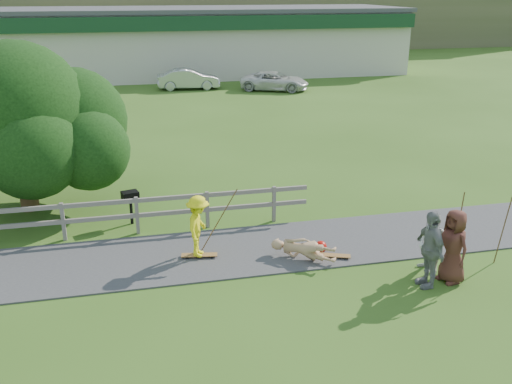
{
  "coord_description": "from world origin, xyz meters",
  "views": [
    {
      "loc": [
        -2.09,
        -11.98,
        6.64
      ],
      "look_at": [
        1.15,
        2.0,
        1.46
      ],
      "focal_mm": 40.0,
      "sensor_mm": 36.0,
      "label": 1
    }
  ],
  "objects_px": {
    "spectator_a": "(432,244)",
    "spectator_b": "(430,249)",
    "car_white": "(275,81)",
    "tree": "(23,151)",
    "skater_rider": "(198,230)",
    "skater_fallen": "(303,249)",
    "car_silver": "(188,79)",
    "spectator_c": "(453,246)",
    "bbq": "(131,208)"
  },
  "relations": [
    {
      "from": "skater_fallen",
      "to": "car_silver",
      "type": "bearing_deg",
      "value": 37.83
    },
    {
      "from": "car_white",
      "to": "tree",
      "type": "distance_m",
      "value": 23.53
    },
    {
      "from": "car_white",
      "to": "tree",
      "type": "bearing_deg",
      "value": 169.9
    },
    {
      "from": "skater_rider",
      "to": "spectator_b",
      "type": "height_order",
      "value": "spectator_b"
    },
    {
      "from": "spectator_a",
      "to": "tree",
      "type": "xyz_separation_m",
      "value": [
        -10.17,
        6.69,
        1.14
      ]
    },
    {
      "from": "skater_rider",
      "to": "spectator_b",
      "type": "xyz_separation_m",
      "value": [
        5.02,
        -2.6,
        0.13
      ]
    },
    {
      "from": "spectator_c",
      "to": "tree",
      "type": "relative_size",
      "value": 0.27
    },
    {
      "from": "tree",
      "to": "skater_fallen",
      "type": "bearing_deg",
      "value": -36.22
    },
    {
      "from": "spectator_c",
      "to": "car_silver",
      "type": "bearing_deg",
      "value": 171.75
    },
    {
      "from": "car_white",
      "to": "bbq",
      "type": "xyz_separation_m",
      "value": [
        -10.03,
        -21.4,
        -0.13
      ]
    },
    {
      "from": "spectator_b",
      "to": "spectator_c",
      "type": "distance_m",
      "value": 0.66
    },
    {
      "from": "car_silver",
      "to": "skater_rider",
      "type": "bearing_deg",
      "value": 177.57
    },
    {
      "from": "skater_fallen",
      "to": "skater_rider",
      "type": "bearing_deg",
      "value": 113.14
    },
    {
      "from": "skater_rider",
      "to": "spectator_a",
      "type": "distance_m",
      "value": 5.79
    },
    {
      "from": "skater_rider",
      "to": "skater_fallen",
      "type": "bearing_deg",
      "value": -85.58
    },
    {
      "from": "skater_rider",
      "to": "skater_fallen",
      "type": "height_order",
      "value": "skater_rider"
    },
    {
      "from": "skater_rider",
      "to": "spectator_b",
      "type": "bearing_deg",
      "value": -97.89
    },
    {
      "from": "bbq",
      "to": "car_silver",
      "type": "bearing_deg",
      "value": 63.81
    },
    {
      "from": "spectator_a",
      "to": "bbq",
      "type": "height_order",
      "value": "spectator_a"
    },
    {
      "from": "skater_fallen",
      "to": "car_silver",
      "type": "relative_size",
      "value": 0.4
    },
    {
      "from": "car_silver",
      "to": "bbq",
      "type": "xyz_separation_m",
      "value": [
        -4.41,
        -23.19,
        -0.19
      ]
    },
    {
      "from": "car_white",
      "to": "tree",
      "type": "xyz_separation_m",
      "value": [
        -13.14,
        -19.48,
        1.27
      ]
    },
    {
      "from": "spectator_a",
      "to": "spectator_b",
      "type": "relative_size",
      "value": 0.81
    },
    {
      "from": "bbq",
      "to": "tree",
      "type": "bearing_deg",
      "value": 132.83
    },
    {
      "from": "spectator_a",
      "to": "skater_fallen",
      "type": "bearing_deg",
      "value": -132.39
    },
    {
      "from": "skater_fallen",
      "to": "tree",
      "type": "distance_m",
      "value": 9.23
    },
    {
      "from": "spectator_b",
      "to": "bbq",
      "type": "relative_size",
      "value": 1.86
    },
    {
      "from": "car_white",
      "to": "tree",
      "type": "relative_size",
      "value": 0.67
    },
    {
      "from": "skater_fallen",
      "to": "spectator_b",
      "type": "distance_m",
      "value": 3.16
    },
    {
      "from": "skater_fallen",
      "to": "spectator_a",
      "type": "distance_m",
      "value": 3.16
    },
    {
      "from": "car_silver",
      "to": "tree",
      "type": "relative_size",
      "value": 0.62
    },
    {
      "from": "skater_rider",
      "to": "spectator_c",
      "type": "height_order",
      "value": "spectator_c"
    },
    {
      "from": "skater_rider",
      "to": "bbq",
      "type": "xyz_separation_m",
      "value": [
        -1.64,
        2.75,
        -0.3
      ]
    },
    {
      "from": "skater_rider",
      "to": "spectator_a",
      "type": "height_order",
      "value": "skater_rider"
    },
    {
      "from": "tree",
      "to": "spectator_c",
      "type": "bearing_deg",
      "value": -34.63
    },
    {
      "from": "skater_fallen",
      "to": "car_white",
      "type": "relative_size",
      "value": 0.37
    },
    {
      "from": "spectator_b",
      "to": "spectator_c",
      "type": "height_order",
      "value": "spectator_b"
    },
    {
      "from": "spectator_b",
      "to": "bbq",
      "type": "height_order",
      "value": "spectator_b"
    },
    {
      "from": "spectator_c",
      "to": "bbq",
      "type": "relative_size",
      "value": 1.79
    },
    {
      "from": "skater_fallen",
      "to": "car_white",
      "type": "bearing_deg",
      "value": 25.07
    },
    {
      "from": "bbq",
      "to": "spectator_b",
      "type": "bearing_deg",
      "value": -54.22
    },
    {
      "from": "skater_fallen",
      "to": "spectator_b",
      "type": "relative_size",
      "value": 0.9
    },
    {
      "from": "spectator_b",
      "to": "car_silver",
      "type": "xyz_separation_m",
      "value": [
        -2.25,
        28.55,
        -0.25
      ]
    },
    {
      "from": "car_silver",
      "to": "tree",
      "type": "height_order",
      "value": "tree"
    },
    {
      "from": "skater_fallen",
      "to": "car_silver",
      "type": "distance_m",
      "value": 26.64
    },
    {
      "from": "tree",
      "to": "car_silver",
      "type": "bearing_deg",
      "value": 70.54
    },
    {
      "from": "spectator_b",
      "to": "tree",
      "type": "height_order",
      "value": "tree"
    },
    {
      "from": "skater_fallen",
      "to": "spectator_a",
      "type": "relative_size",
      "value": 1.11
    },
    {
      "from": "spectator_b",
      "to": "car_white",
      "type": "relative_size",
      "value": 0.41
    },
    {
      "from": "spectator_c",
      "to": "tree",
      "type": "bearing_deg",
      "value": -138.71
    }
  ]
}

